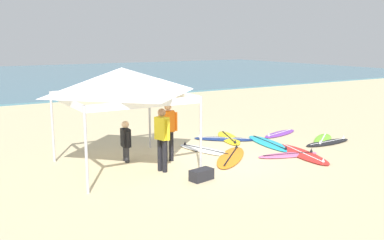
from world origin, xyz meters
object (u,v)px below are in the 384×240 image
Objects in this scene: surfboard_red at (303,154)px; surfboard_yellow at (229,138)px; surfboard_navy at (224,139)px; person_orange at (168,128)px; gear_bag_near_tent at (202,175)px; person_yellow at (162,135)px; surfboard_orange at (231,157)px; person_black at (126,139)px; surfboard_black at (328,142)px; surfboard_white at (205,150)px; surfboard_cyan at (269,143)px; surfboard_purple at (280,134)px; surfboard_lime at (323,140)px; canopy_tent at (122,81)px; surfboard_pink at (288,155)px.

surfboard_yellow is (-0.65, 2.95, 0.00)m from surfboard_red.
person_orange is (-2.94, -1.36, 0.95)m from surfboard_navy.
person_yellow is at bearing 113.36° from gear_bag_near_tent.
surfboard_orange is 2.10m from person_orange.
surfboard_navy is at bearing 31.35° from person_yellow.
person_black is (-4.25, -0.80, 0.62)m from surfboard_yellow.
surfboard_red is at bearing -77.65° from surfboard_yellow.
surfboard_black is 0.92× the size of surfboard_white.
surfboard_cyan is at bearing 10.41° from person_yellow.
surfboard_yellow is (-2.05, 0.41, -0.00)m from surfboard_purple.
surfboard_purple is at bearing 16.96° from person_yellow.
person_yellow is (-0.61, -0.80, 0.00)m from person_orange.
gear_bag_near_tent reaches higher than surfboard_yellow.
surfboard_navy is 1.17× the size of person_orange.
surfboard_black is 0.79× the size of surfboard_cyan.
surfboard_purple is 0.89× the size of surfboard_white.
surfboard_orange and surfboard_lime have the same top height.
person_yellow reaches higher than surfboard_cyan.
surfboard_navy and surfboard_cyan have the same top height.
person_yellow is (-4.48, -0.82, 0.95)m from surfboard_cyan.
surfboard_yellow is at bearing 15.76° from canopy_tent.
surfboard_purple is (2.30, -0.38, 0.00)m from surfboard_navy.
surfboard_red is 3.96m from gear_bag_near_tent.
gear_bag_near_tent is (-3.94, -0.40, 0.10)m from surfboard_red.
gear_bag_near_tent is (-1.85, -1.27, 0.10)m from surfboard_orange.
surfboard_orange is at bearing -177.71° from surfboard_lime.
surfboard_black is at bearing -40.05° from surfboard_navy.
person_black reaches higher than gear_bag_near_tent.
surfboard_cyan is 0.96× the size of surfboard_red.
canopy_tent is at bearing -174.48° from surfboard_white.
surfboard_pink is 1.18× the size of person_orange.
surfboard_cyan and surfboard_red have the same top height.
gear_bag_near_tent is (-3.48, -0.55, 0.10)m from surfboard_pink.
surfboard_black is 1.18× the size of person_orange.
surfboard_yellow is at bearing 102.35° from surfboard_red.
surfboard_orange is at bearing 34.39° from gear_bag_near_tent.
surfboard_cyan and surfboard_yellow have the same top height.
surfboard_orange is at bearing 156.19° from surfboard_pink.
surfboard_red is at bearing -153.05° from surfboard_lime.
surfboard_lime is at bearing 2.38° from person_yellow.
gear_bag_near_tent reaches higher than surfboard_red.
surfboard_red is (5.15, -1.68, -2.35)m from canopy_tent.
surfboard_lime is 0.97× the size of surfboard_pink.
surfboard_orange is 1.11m from surfboard_white.
person_orange is at bearing -28.58° from person_black.
canopy_tent is at bearing -163.73° from surfboard_navy.
canopy_tent is 1.58× the size of surfboard_pink.
surfboard_cyan is (2.13, 0.72, 0.00)m from surfboard_orange.
person_orange and person_yellow have the same top height.
surfboard_cyan is at bearing -6.51° from person_black.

